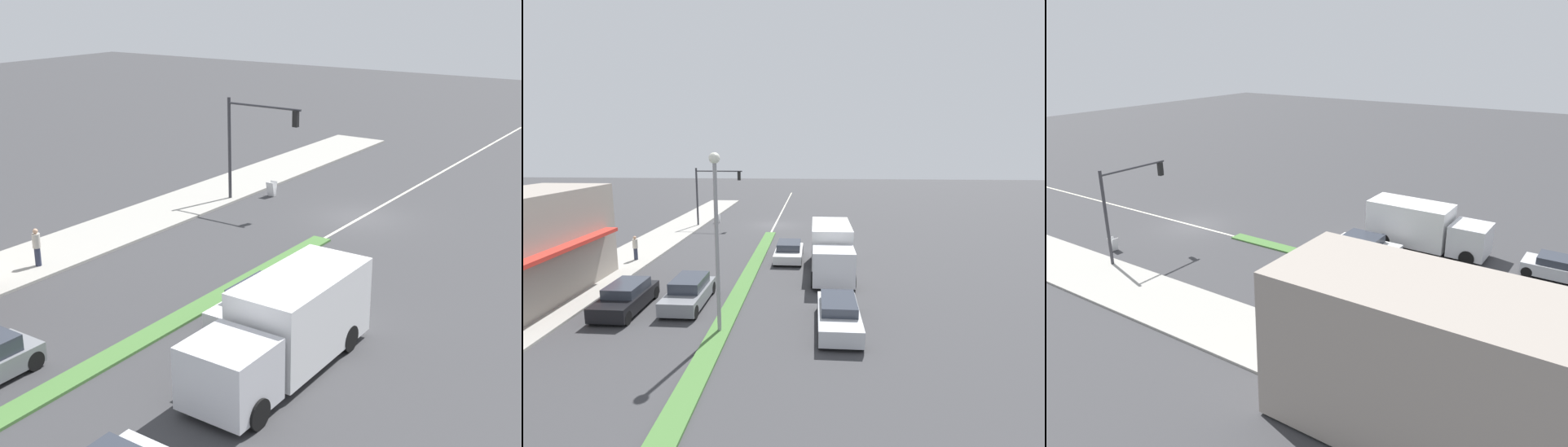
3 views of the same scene
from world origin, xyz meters
TOP-DOWN VIEW (x-y plane):
  - ground_plane at (0.00, 18.00)m, footprint 160.00×160.00m
  - lane_marking_center at (0.00, 0.00)m, footprint 0.16×60.00m
  - traffic_signal_main at (6.12, 1.07)m, footprint 4.59×0.34m
  - pedestrian at (8.18, 13.93)m, footprint 0.34×0.34m
  - warning_aframe_sign at (6.03, -0.82)m, footprint 0.45×0.53m
  - delivery_truck at (-5.00, 15.21)m, footprint 2.44×7.50m
  - van_white at (-2.20, 12.62)m, footprint 1.87×4.07m

SIDE VIEW (x-z plane):
  - ground_plane at x=0.00m, z-range 0.00..0.00m
  - lane_marking_center at x=0.00m, z-range 0.00..0.01m
  - warning_aframe_sign at x=6.03m, z-range 0.01..0.84m
  - van_white at x=-2.20m, z-range -0.02..1.19m
  - pedestrian at x=8.18m, z-range 0.16..1.81m
  - delivery_truck at x=-5.00m, z-range 0.03..2.90m
  - traffic_signal_main at x=6.12m, z-range 1.10..6.70m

